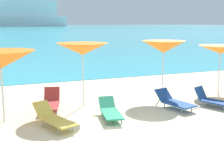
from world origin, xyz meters
TOP-DOWN VIEW (x-y plane):
  - ground_plane at (0.00, 10.00)m, footprint 50.00×100.00m
  - ocean_water at (0.00, 228.22)m, footprint 650.00×440.00m
  - umbrella_2 at (-2.98, 2.70)m, footprint 2.30×2.30m
  - umbrella_3 at (-0.21, 3.52)m, footprint 1.97×1.97m
  - umbrella_4 at (3.27, 3.75)m, footprint 1.88×1.88m
  - umbrella_5 at (6.15, 3.71)m, footprint 1.98×1.98m
  - lounge_chair_2 at (2.72, 2.02)m, footprint 0.98×1.61m
  - lounge_chair_3 at (0.21, 1.84)m, footprint 0.80×1.72m
  - lounge_chair_4 at (4.16, 1.73)m, footprint 1.03×1.47m
  - lounge_chair_8 at (-1.42, 3.46)m, footprint 0.96×1.68m
  - lounge_chair_9 at (-1.64, 1.66)m, footprint 1.08×1.78m
  - cruise_ship at (24.01, 263.46)m, footprint 64.14×12.75m

SIDE VIEW (x-z plane):
  - ground_plane at x=0.00m, z-range -0.30..0.00m
  - ocean_water at x=0.00m, z-range 0.00..0.02m
  - lounge_chair_3 at x=0.21m, z-range -0.02..0.50m
  - lounge_chair_4 at x=4.16m, z-range -0.07..0.59m
  - lounge_chair_8 at x=-1.42m, z-range -0.07..0.60m
  - lounge_chair_2 at x=2.72m, z-range -0.04..0.57m
  - lounge_chair_9 at x=-1.64m, z-range -0.03..0.59m
  - umbrella_5 at x=6.15m, z-range 0.83..2.87m
  - umbrella_2 at x=-2.98m, z-range 0.83..3.03m
  - umbrella_4 at x=3.27m, z-range 0.90..3.21m
  - umbrella_3 at x=-0.21m, z-range 0.94..3.25m
  - cruise_ship at x=24.01m, z-range -2.77..22.58m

